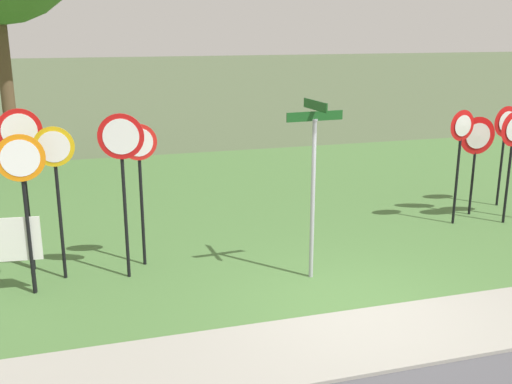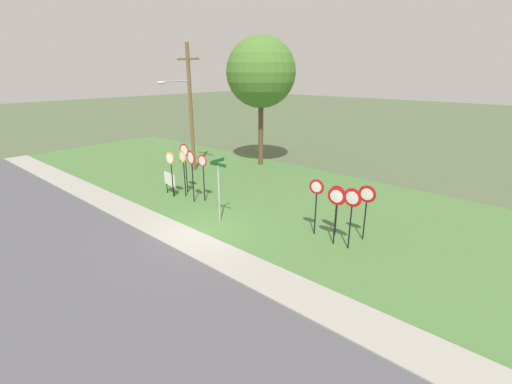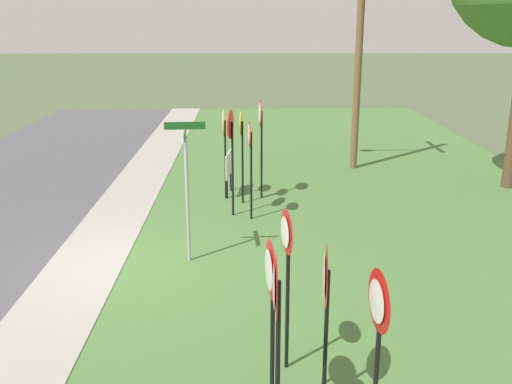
{
  "view_description": "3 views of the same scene",
  "coord_description": "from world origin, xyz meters",
  "px_view_note": "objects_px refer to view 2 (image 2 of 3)",
  "views": [
    {
      "loc": [
        -3.77,
        -7.3,
        4.1
      ],
      "look_at": [
        -0.83,
        2.64,
        1.22
      ],
      "focal_mm": 41.87,
      "sensor_mm": 36.0,
      "label": 1
    },
    {
      "loc": [
        10.74,
        -8.65,
        6.61
      ],
      "look_at": [
        0.32,
        3.22,
        1.12
      ],
      "focal_mm": 24.5,
      "sensor_mm": 36.0,
      "label": 2
    },
    {
      "loc": [
        11.07,
        2.53,
        4.93
      ],
      "look_at": [
        -0.52,
        2.77,
        1.46
      ],
      "focal_mm": 40.4,
      "sensor_mm": 36.0,
      "label": 3
    }
  ],
  "objects_px": {
    "stop_sign_near_right": "(185,157)",
    "street_name_post": "(219,185)",
    "stop_sign_far_center": "(183,164)",
    "utility_pole": "(188,104)",
    "stop_sign_far_left": "(191,165)",
    "yield_sign_near_right": "(366,200)",
    "yield_sign_near_left": "(336,202)",
    "yield_sign_far_left": "(337,199)",
    "stop_sign_near_left": "(203,169)",
    "yield_sign_far_right": "(316,194)",
    "oak_tree_left": "(261,73)",
    "stop_sign_far_right": "(171,164)",
    "yield_sign_center": "(352,204)",
    "notice_board": "(170,180)"
  },
  "relations": [
    {
      "from": "stop_sign_near_right",
      "to": "street_name_post",
      "type": "distance_m",
      "value": 4.78
    },
    {
      "from": "stop_sign_far_center",
      "to": "utility_pole",
      "type": "distance_m",
      "value": 5.97
    },
    {
      "from": "stop_sign_far_left",
      "to": "yield_sign_near_right",
      "type": "distance_m",
      "value": 8.86
    },
    {
      "from": "stop_sign_far_left",
      "to": "yield_sign_near_left",
      "type": "distance_m",
      "value": 7.99
    },
    {
      "from": "stop_sign_far_left",
      "to": "yield_sign_far_left",
      "type": "distance_m",
      "value": 7.75
    },
    {
      "from": "stop_sign_far_center",
      "to": "stop_sign_far_left",
      "type": "bearing_deg",
      "value": -10.89
    },
    {
      "from": "yield_sign_far_left",
      "to": "stop_sign_near_left",
      "type": "bearing_deg",
      "value": -167.31
    },
    {
      "from": "yield_sign_far_right",
      "to": "utility_pole",
      "type": "bearing_deg",
      "value": 155.38
    },
    {
      "from": "stop_sign_near_left",
      "to": "street_name_post",
      "type": "distance_m",
      "value": 2.93
    },
    {
      "from": "yield_sign_far_right",
      "to": "street_name_post",
      "type": "relative_size",
      "value": 0.82
    },
    {
      "from": "stop_sign_far_left",
      "to": "oak_tree_left",
      "type": "xyz_separation_m",
      "value": [
        -2.47,
        8.35,
        4.44
      ]
    },
    {
      "from": "oak_tree_left",
      "to": "yield_sign_near_left",
      "type": "bearing_deg",
      "value": -36.48
    },
    {
      "from": "stop_sign_near_left",
      "to": "yield_sign_far_left",
      "type": "xyz_separation_m",
      "value": [
        7.31,
        0.88,
        -0.16
      ]
    },
    {
      "from": "stop_sign_near_right",
      "to": "oak_tree_left",
      "type": "height_order",
      "value": "oak_tree_left"
    },
    {
      "from": "stop_sign_near_left",
      "to": "stop_sign_far_right",
      "type": "height_order",
      "value": "stop_sign_far_right"
    },
    {
      "from": "yield_sign_near_left",
      "to": "oak_tree_left",
      "type": "distance_m",
      "value": 13.78
    },
    {
      "from": "yield_sign_center",
      "to": "street_name_post",
      "type": "height_order",
      "value": "street_name_post"
    },
    {
      "from": "yield_sign_near_right",
      "to": "yield_sign_far_right",
      "type": "xyz_separation_m",
      "value": [
        -1.78,
        -0.87,
        0.06
      ]
    },
    {
      "from": "yield_sign_near_right",
      "to": "notice_board",
      "type": "relative_size",
      "value": 1.87
    },
    {
      "from": "stop_sign_far_right",
      "to": "notice_board",
      "type": "distance_m",
      "value": 1.09
    },
    {
      "from": "street_name_post",
      "to": "oak_tree_left",
      "type": "relative_size",
      "value": 0.33
    },
    {
      "from": "stop_sign_far_center",
      "to": "stop_sign_far_right",
      "type": "distance_m",
      "value": 0.67
    },
    {
      "from": "yield_sign_far_left",
      "to": "yield_sign_near_right",
      "type": "bearing_deg",
      "value": 27.57
    },
    {
      "from": "stop_sign_near_right",
      "to": "street_name_post",
      "type": "bearing_deg",
      "value": -23.84
    },
    {
      "from": "stop_sign_far_center",
      "to": "yield_sign_center",
      "type": "relative_size",
      "value": 1.03
    },
    {
      "from": "stop_sign_near_left",
      "to": "notice_board",
      "type": "relative_size",
      "value": 2.01
    },
    {
      "from": "yield_sign_near_left",
      "to": "notice_board",
      "type": "height_order",
      "value": "yield_sign_near_left"
    },
    {
      "from": "yield_sign_far_left",
      "to": "yield_sign_center",
      "type": "distance_m",
      "value": 1.21
    },
    {
      "from": "stop_sign_far_left",
      "to": "yield_sign_far_right",
      "type": "bearing_deg",
      "value": 17.37
    },
    {
      "from": "yield_sign_center",
      "to": "utility_pole",
      "type": "relative_size",
      "value": 0.3
    },
    {
      "from": "yield_sign_near_left",
      "to": "stop_sign_far_left",
      "type": "bearing_deg",
      "value": 176.41
    },
    {
      "from": "stop_sign_far_right",
      "to": "oak_tree_left",
      "type": "distance_m",
      "value": 9.79
    },
    {
      "from": "stop_sign_far_center",
      "to": "street_name_post",
      "type": "height_order",
      "value": "street_name_post"
    },
    {
      "from": "stop_sign_far_center",
      "to": "stop_sign_far_right",
      "type": "xyz_separation_m",
      "value": [
        -0.46,
        -0.48,
        0.02
      ]
    },
    {
      "from": "utility_pole",
      "to": "yield_sign_center",
      "type": "bearing_deg",
      "value": -13.44
    },
    {
      "from": "yield_sign_near_right",
      "to": "oak_tree_left",
      "type": "relative_size",
      "value": 0.26
    },
    {
      "from": "street_name_post",
      "to": "yield_sign_near_right",
      "type": "bearing_deg",
      "value": 20.91
    },
    {
      "from": "stop_sign_far_center",
      "to": "yield_sign_far_left",
      "type": "distance_m",
      "value": 8.72
    },
    {
      "from": "yield_sign_near_left",
      "to": "yield_sign_near_right",
      "type": "xyz_separation_m",
      "value": [
        0.72,
        1.13,
        -0.06
      ]
    },
    {
      "from": "yield_sign_far_right",
      "to": "oak_tree_left",
      "type": "height_order",
      "value": "oak_tree_left"
    },
    {
      "from": "yield_sign_near_left",
      "to": "yield_sign_far_left",
      "type": "xyz_separation_m",
      "value": [
        -0.34,
        0.71,
        -0.17
      ]
    },
    {
      "from": "stop_sign_far_left",
      "to": "street_name_post",
      "type": "distance_m",
      "value": 3.06
    },
    {
      "from": "stop_sign_near_right",
      "to": "yield_sign_near_right",
      "type": "bearing_deg",
      "value": 1.65
    },
    {
      "from": "oak_tree_left",
      "to": "stop_sign_far_right",
      "type": "bearing_deg",
      "value": -83.48
    },
    {
      "from": "stop_sign_near_right",
      "to": "stop_sign_far_right",
      "type": "distance_m",
      "value": 1.04
    },
    {
      "from": "stop_sign_near_right",
      "to": "yield_sign_far_right",
      "type": "bearing_deg",
      "value": -3.05
    },
    {
      "from": "yield_sign_near_right",
      "to": "yield_sign_far_left",
      "type": "bearing_deg",
      "value": -164.57
    },
    {
      "from": "oak_tree_left",
      "to": "notice_board",
      "type": "bearing_deg",
      "value": -85.89
    },
    {
      "from": "stop_sign_near_right",
      "to": "stop_sign_far_left",
      "type": "distance_m",
      "value": 1.74
    },
    {
      "from": "stop_sign_near_right",
      "to": "utility_pole",
      "type": "relative_size",
      "value": 0.34
    }
  ]
}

